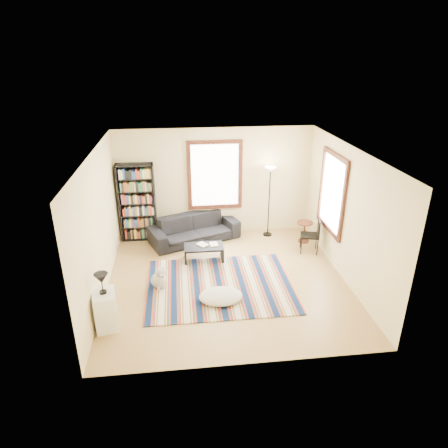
{
  "coord_description": "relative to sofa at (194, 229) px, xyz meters",
  "views": [
    {
      "loc": [
        -0.92,
        -7.28,
        4.52
      ],
      "look_at": [
        0.0,
        0.5,
        1.1
      ],
      "focal_mm": 32.0,
      "sensor_mm": 36.0,
      "label": 1
    }
  ],
  "objects": [
    {
      "name": "wall_front",
      "position": [
        0.58,
        -4.6,
        1.07
      ],
      "size": [
        5.0,
        0.1,
        2.8
      ],
      "primitive_type": "cube",
      "color": "beige",
      "rests_on": "floor"
    },
    {
      "name": "floor_cushion",
      "position": [
        0.37,
        -2.79,
        -0.22
      ],
      "size": [
        0.96,
        0.79,
        0.21
      ],
      "primitive_type": "ellipsoid",
      "rotation": [
        0.0,
        0.0,
        0.18
      ],
      "color": "beige",
      "rests_on": "floor"
    },
    {
      "name": "sofa",
      "position": [
        0.0,
        0.0,
        0.0
      ],
      "size": [
        1.64,
        2.43,
        0.66
      ],
      "primitive_type": "imported",
      "rotation": [
        0.0,
        0.0,
        0.37
      ],
      "color": "black",
      "rests_on": "floor"
    },
    {
      "name": "rug",
      "position": [
        0.4,
        -2.24,
        -0.32
      ],
      "size": [
        3.02,
        2.41,
        0.02
      ],
      "primitive_type": "cube",
      "color": "#0C1E3F",
      "rests_on": "floor"
    },
    {
      "name": "book_b",
      "position": [
        0.31,
        -1.03,
        0.04
      ],
      "size": [
        0.25,
        0.18,
        0.02
      ],
      "primitive_type": "imported",
      "rotation": [
        0.0,
        0.0,
        0.02
      ],
      "color": "beige",
      "rests_on": "coffee_table"
    },
    {
      "name": "window_back",
      "position": [
        0.58,
        0.42,
        1.27
      ],
      "size": [
        1.2,
        0.06,
        1.6
      ],
      "primitive_type": "cube",
      "color": "white",
      "rests_on": "wall_back"
    },
    {
      "name": "floor",
      "position": [
        0.58,
        -2.05,
        -0.38
      ],
      "size": [
        5.0,
        5.0,
        0.1
      ],
      "primitive_type": "cube",
      "color": "#A7814C",
      "rests_on": "ground"
    },
    {
      "name": "floor_lamp",
      "position": [
        1.95,
        0.1,
        0.6
      ],
      "size": [
        0.39,
        0.39,
        1.86
      ],
      "primitive_type": null,
      "rotation": [
        0.0,
        0.0,
        -0.35
      ],
      "color": "black",
      "rests_on": "floor"
    },
    {
      "name": "wall_right",
      "position": [
        3.13,
        -2.05,
        1.07
      ],
      "size": [
        0.1,
        5.0,
        2.8
      ],
      "primitive_type": "cube",
      "color": "beige",
      "rests_on": "floor"
    },
    {
      "name": "dog",
      "position": [
        -0.85,
        -2.12,
        -0.07
      ],
      "size": [
        0.5,
        0.6,
        0.51
      ],
      "primitive_type": null,
      "rotation": [
        0.0,
        0.0,
        0.31
      ],
      "color": "silver",
      "rests_on": "floor"
    },
    {
      "name": "folding_chair",
      "position": [
        2.73,
        -0.95,
        0.1
      ],
      "size": [
        0.51,
        0.49,
        0.86
      ],
      "primitive_type": "cube",
      "rotation": [
        0.0,
        0.0,
        -0.25
      ],
      "color": "black",
      "rests_on": "floor"
    },
    {
      "name": "bookshelf",
      "position": [
        -1.4,
        0.27,
        0.67
      ],
      "size": [
        0.9,
        0.3,
        2.0
      ],
      "primitive_type": "cube",
      "color": "black",
      "rests_on": "floor"
    },
    {
      "name": "window_right",
      "position": [
        3.05,
        -1.25,
        1.27
      ],
      "size": [
        0.06,
        1.2,
        1.6
      ],
      "primitive_type": "cube",
      "color": "white",
      "rests_on": "wall_right"
    },
    {
      "name": "table_lamp",
      "position": [
        -1.72,
        -3.34,
        0.56
      ],
      "size": [
        0.31,
        0.31,
        0.38
      ],
      "primitive_type": null,
      "rotation": [
        0.0,
        0.0,
        -0.33
      ],
      "color": "black",
      "rests_on": "white_cabinet"
    },
    {
      "name": "side_table",
      "position": [
        2.78,
        -0.4,
        -0.06
      ],
      "size": [
        0.49,
        0.49,
        0.54
      ],
      "primitive_type": "cylinder",
      "rotation": [
        0.0,
        0.0,
        0.25
      ],
      "color": "#4B2412",
      "rests_on": "floor"
    },
    {
      "name": "book_a",
      "position": [
        0.06,
        -1.08,
        0.04
      ],
      "size": [
        0.32,
        0.3,
        0.02
      ],
      "primitive_type": "imported",
      "rotation": [
        0.0,
        0.0,
        0.64
      ],
      "color": "beige",
      "rests_on": "coffee_table"
    },
    {
      "name": "wall_left",
      "position": [
        -1.97,
        -2.05,
        1.07
      ],
      "size": [
        0.1,
        5.0,
        2.8
      ],
      "primitive_type": "cube",
      "color": "beige",
      "rests_on": "floor"
    },
    {
      "name": "wall_back",
      "position": [
        0.58,
        0.5,
        1.07
      ],
      "size": [
        5.0,
        0.1,
        2.8
      ],
      "primitive_type": "cube",
      "color": "beige",
      "rests_on": "floor"
    },
    {
      "name": "white_cabinet",
      "position": [
        -1.72,
        -3.34,
        0.02
      ],
      "size": [
        0.47,
        0.56,
        0.7
      ],
      "primitive_type": "cube",
      "rotation": [
        0.0,
        0.0,
        0.19
      ],
      "color": "white",
      "rests_on": "floor"
    },
    {
      "name": "ceiling",
      "position": [
        0.58,
        -2.05,
        2.52
      ],
      "size": [
        5.0,
        5.0,
        0.1
      ],
      "primitive_type": "cube",
      "color": "white",
      "rests_on": "floor"
    },
    {
      "name": "coffee_table",
      "position": [
        0.16,
        -1.08,
        -0.15
      ],
      "size": [
        0.95,
        0.6,
        0.36
      ],
      "primitive_type": "cube",
      "rotation": [
        0.0,
        0.0,
        -0.12
      ],
      "color": "black",
      "rests_on": "floor"
    }
  ]
}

